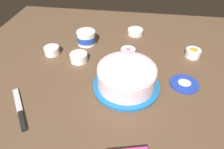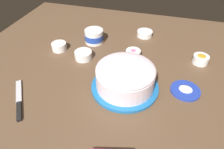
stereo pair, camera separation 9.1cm
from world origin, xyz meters
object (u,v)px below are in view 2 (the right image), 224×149
at_px(frosting_tub, 94,36).
at_px(sprinkle_bowl_blue, 83,55).
at_px(frosting_tub_lid, 185,91).
at_px(sprinkle_bowl_orange, 201,59).
at_px(spreading_knife, 19,102).
at_px(sprinkle_bowl_yellow, 145,33).
at_px(frosted_cake, 125,78).
at_px(sprinkle_bowl_green, 59,46).
at_px(sprinkle_bowl_pink, 133,53).

relative_size(frosting_tub, sprinkle_bowl_blue, 1.20).
xyz_separation_m(frosting_tub_lid, sprinkle_bowl_orange, (0.07, 0.24, 0.02)).
height_order(frosting_tub, frosting_tub_lid, frosting_tub).
bearing_deg(sprinkle_bowl_blue, spreading_knife, -109.99).
bearing_deg(frosting_tub, sprinkle_bowl_yellow, 29.14).
bearing_deg(frosting_tub, frosted_cake, -51.88).
bearing_deg(sprinkle_bowl_orange, sprinkle_bowl_blue, -167.97).
distance_m(frosting_tub, sprinkle_bowl_orange, 0.59).
distance_m(sprinkle_bowl_green, sprinkle_bowl_pink, 0.41).
bearing_deg(sprinkle_bowl_green, sprinkle_bowl_yellow, 33.27).
relative_size(frosting_tub_lid, sprinkle_bowl_green, 1.58).
height_order(spreading_knife, sprinkle_bowl_green, sprinkle_bowl_green).
bearing_deg(frosting_tub_lid, frosted_cake, -169.60).
bearing_deg(frosted_cake, sprinkle_bowl_yellow, 88.50).
relative_size(sprinkle_bowl_orange, sprinkle_bowl_blue, 0.86).
distance_m(sprinkle_bowl_yellow, sprinkle_bowl_green, 0.52).
relative_size(frosting_tub_lid, sprinkle_bowl_blue, 1.41).
bearing_deg(sprinkle_bowl_orange, frosted_cake, -138.95).
distance_m(spreading_knife, sprinkle_bowl_blue, 0.39).
bearing_deg(frosting_tub_lid, sprinkle_bowl_blue, 167.68).
xyz_separation_m(frosting_tub_lid, spreading_knife, (-0.65, -0.26, -0.00)).
relative_size(frosting_tub, sprinkle_bowl_pink, 1.38).
bearing_deg(sprinkle_bowl_blue, sprinkle_bowl_pink, 20.03).
xyz_separation_m(spreading_knife, sprinkle_bowl_pink, (0.38, 0.46, 0.01)).
bearing_deg(sprinkle_bowl_yellow, sprinkle_bowl_orange, -32.39).
bearing_deg(sprinkle_bowl_pink, sprinkle_bowl_blue, -159.97).
bearing_deg(spreading_knife, sprinkle_bowl_blue, 70.01).
distance_m(frosting_tub_lid, sprinkle_bowl_blue, 0.53).
distance_m(sprinkle_bowl_orange, sprinkle_bowl_blue, 0.60).
distance_m(sprinkle_bowl_green, sprinkle_bowl_orange, 0.75).
xyz_separation_m(frosted_cake, frosting_tub, (-0.26, 0.33, -0.02)).
bearing_deg(frosting_tub_lid, spreading_knife, -158.59).
bearing_deg(frosting_tub, sprinkle_bowl_orange, -4.59).
bearing_deg(frosted_cake, frosting_tub_lid, 10.40).
xyz_separation_m(frosted_cake, frosting_tub_lid, (0.26, 0.05, -0.05)).
relative_size(spreading_knife, sprinkle_bowl_yellow, 2.16).
bearing_deg(sprinkle_bowl_green, frosted_cake, -25.58).
xyz_separation_m(sprinkle_bowl_yellow, sprinkle_bowl_green, (-0.43, -0.28, 0.00)).
distance_m(spreading_knife, sprinkle_bowl_green, 0.41).
bearing_deg(sprinkle_bowl_yellow, sprinkle_bowl_pink, -96.25).
xyz_separation_m(sprinkle_bowl_green, sprinkle_bowl_blue, (0.16, -0.04, -0.00)).
xyz_separation_m(frosting_tub, sprinkle_bowl_blue, (0.00, -0.17, -0.02)).
height_order(sprinkle_bowl_pink, sprinkle_bowl_blue, sprinkle_bowl_blue).
distance_m(frosting_tub, sprinkle_bowl_green, 0.21).
bearing_deg(frosting_tub, frosting_tub_lid, -28.81).
bearing_deg(sprinkle_bowl_orange, spreading_knife, -145.62).
xyz_separation_m(spreading_knife, sprinkle_bowl_blue, (0.13, 0.37, 0.02)).
relative_size(frosting_tub, frosting_tub_lid, 0.85).
height_order(frosted_cake, sprinkle_bowl_orange, frosted_cake).
xyz_separation_m(frosting_tub_lid, sprinkle_bowl_blue, (-0.52, 0.11, 0.02)).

